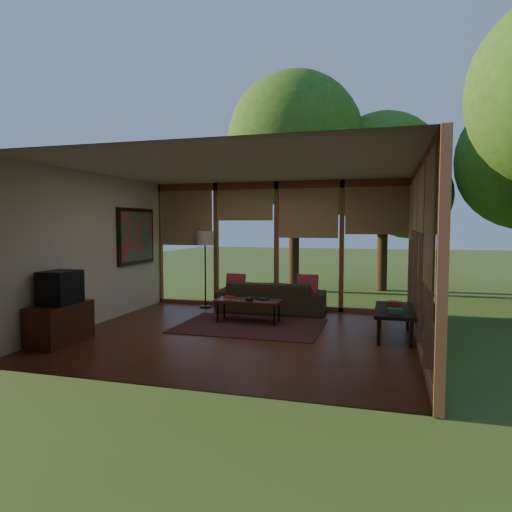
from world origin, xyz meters
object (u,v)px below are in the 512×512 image
(sofa, at_px, (271,297))
(side_console, at_px, (395,312))
(television, at_px, (60,287))
(media_cabinet, at_px, (60,324))
(floor_lamp, at_px, (205,243))
(coffee_table, at_px, (248,302))

(sofa, relative_size, side_console, 1.55)
(sofa, bearing_deg, television, 50.25)
(media_cabinet, bearing_deg, side_console, 20.05)
(media_cabinet, distance_m, floor_lamp, 3.70)
(side_console, bearing_deg, coffee_table, 171.70)
(sofa, relative_size, coffee_table, 1.81)
(sofa, xyz_separation_m, floor_lamp, (-1.51, 0.14, 1.09))
(media_cabinet, bearing_deg, sofa, 52.59)
(media_cabinet, relative_size, floor_lamp, 0.61)
(sofa, bearing_deg, floor_lamp, -8.04)
(floor_lamp, bearing_deg, television, -105.74)
(floor_lamp, bearing_deg, sofa, -5.48)
(television, height_order, floor_lamp, floor_lamp)
(coffee_table, bearing_deg, television, -137.01)
(television, bearing_deg, floor_lamp, 74.26)
(coffee_table, bearing_deg, sofa, 81.85)
(sofa, xyz_separation_m, television, (-2.46, -3.24, 0.53))
(sofa, relative_size, media_cabinet, 2.18)
(floor_lamp, xyz_separation_m, side_console, (3.89, -1.61, -1.00))
(media_cabinet, xyz_separation_m, television, (0.02, 0.00, 0.55))
(media_cabinet, height_order, coffee_table, media_cabinet)
(floor_lamp, bearing_deg, media_cabinet, -106.06)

